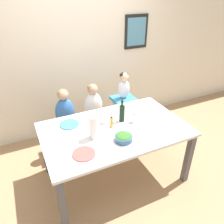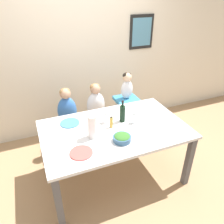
{
  "view_description": "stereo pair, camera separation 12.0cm",
  "coord_description": "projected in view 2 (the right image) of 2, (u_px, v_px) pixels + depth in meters",
  "views": [
    {
      "loc": [
        -0.95,
        -1.93,
        2.21
      ],
      "look_at": [
        0.0,
        0.08,
        0.94
      ],
      "focal_mm": 35.0,
      "sensor_mm": 36.0,
      "label": 1
    },
    {
      "loc": [
        -0.84,
        -1.98,
        2.21
      ],
      "look_at": [
        0.0,
        0.08,
        0.94
      ],
      "focal_mm": 35.0,
      "sensor_mm": 36.0,
      "label": 2
    }
  ],
  "objects": [
    {
      "name": "dining_table",
      "position": [
        114.0,
        134.0,
        2.63
      ],
      "size": [
        1.7,
        1.05,
        0.76
      ],
      "color": "silver",
      "rests_on": "ground_plane"
    },
    {
      "name": "person_child_left",
      "position": [
        67.0,
        107.0,
        3.07
      ],
      "size": [
        0.27,
        0.18,
        0.55
      ],
      "color": "#3366B2",
      "rests_on": "chair_far_left"
    },
    {
      "name": "wine_glass_near",
      "position": [
        135.0,
        115.0,
        2.64
      ],
      "size": [
        0.07,
        0.07,
        0.15
      ],
      "color": "white",
      "rests_on": "dining_table"
    },
    {
      "name": "paper_towel_roll",
      "position": [
        93.0,
        126.0,
        2.37
      ],
      "size": [
        0.11,
        0.11,
        0.27
      ],
      "color": "white",
      "rests_on": "dining_table"
    },
    {
      "name": "person_baby_right",
      "position": [
        127.0,
        85.0,
        3.28
      ],
      "size": [
        0.19,
        0.14,
        0.41
      ],
      "color": "silver",
      "rests_on": "chair_right_highchair"
    },
    {
      "name": "wine_glass_far",
      "position": [
        106.0,
        114.0,
        2.65
      ],
      "size": [
        0.07,
        0.07,
        0.15
      ],
      "color": "white",
      "rests_on": "dining_table"
    },
    {
      "name": "salad_bowl_large",
      "position": [
        122.0,
        138.0,
        2.36
      ],
      "size": [
        0.2,
        0.2,
        0.08
      ],
      "color": "#335675",
      "rests_on": "dining_table"
    },
    {
      "name": "dinner_plate_front_left",
      "position": [
        81.0,
        153.0,
        2.19
      ],
      "size": [
        0.24,
        0.24,
        0.01
      ],
      "color": "#D14C47",
      "rests_on": "dining_table"
    },
    {
      "name": "ground_plane",
      "position": [
        114.0,
        175.0,
        2.96
      ],
      "size": [
        14.0,
        14.0,
        0.0
      ],
      "primitive_type": "plane",
      "color": "#9E7A56"
    },
    {
      "name": "person_child_center",
      "position": [
        96.0,
        102.0,
        3.21
      ],
      "size": [
        0.27,
        0.18,
        0.55
      ],
      "color": "silver",
      "rests_on": "chair_far_center"
    },
    {
      "name": "condiment_bottle_hot_sauce",
      "position": [
        111.0,
        122.0,
        2.57
      ],
      "size": [
        0.04,
        0.04,
        0.15
      ],
      "color": "#BC8E33",
      "rests_on": "dining_table"
    },
    {
      "name": "chair_right_highchair",
      "position": [
        126.0,
        107.0,
        3.47
      ],
      "size": [
        0.35,
        0.32,
        0.71
      ],
      "color": "silver",
      "rests_on": "ground_plane"
    },
    {
      "name": "wall_back",
      "position": [
        81.0,
        51.0,
        3.38
      ],
      "size": [
        10.0,
        0.09,
        2.7
      ],
      "color": "beige",
      "rests_on": "ground_plane"
    },
    {
      "name": "chair_far_left",
      "position": [
        69.0,
        128.0,
        3.24
      ],
      "size": [
        0.41,
        0.38,
        0.48
      ],
      "color": "silver",
      "rests_on": "ground_plane"
    },
    {
      "name": "chair_far_center",
      "position": [
        97.0,
        122.0,
        3.38
      ],
      "size": [
        0.41,
        0.38,
        0.48
      ],
      "color": "silver",
      "rests_on": "ground_plane"
    },
    {
      "name": "wine_bottle",
      "position": [
        122.0,
        113.0,
        2.66
      ],
      "size": [
        0.07,
        0.07,
        0.28
      ],
      "color": "black",
      "rests_on": "dining_table"
    },
    {
      "name": "dinner_plate_back_left",
      "position": [
        70.0,
        123.0,
        2.67
      ],
      "size": [
        0.24,
        0.24,
        0.01
      ],
      "color": "teal",
      "rests_on": "dining_table"
    }
  ]
}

